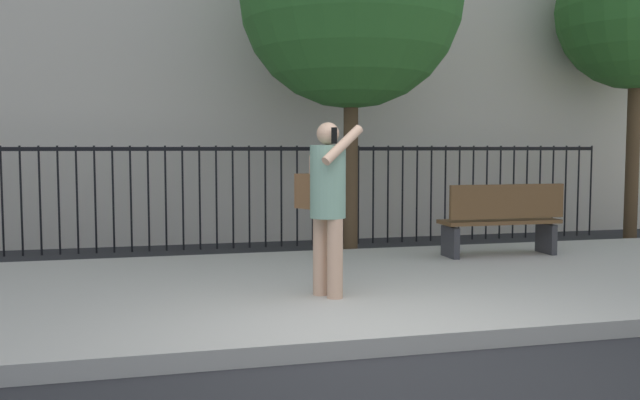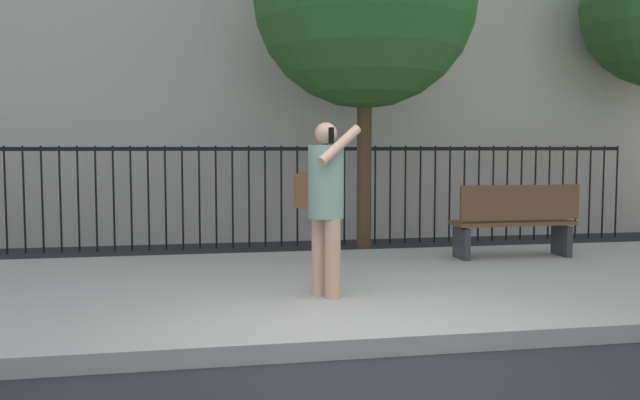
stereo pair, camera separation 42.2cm
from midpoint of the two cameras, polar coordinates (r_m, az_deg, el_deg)
name	(u,v)px [view 1 (the left image)]	position (r m, az deg, el deg)	size (l,w,h in m)	color
ground_plane	(384,357)	(5.35, 2.96, -12.83)	(60.00, 60.00, 0.00)	#28282B
sidewalk	(314,289)	(7.39, -2.16, -7.37)	(28.00, 4.40, 0.15)	#B2ADA3
iron_fence	(257,183)	(10.90, -6.29, 1.42)	(12.03, 0.04, 1.60)	black
pedestrian_on_phone	(326,196)	(6.58, -1.34, 0.33)	(0.59, 0.72, 1.66)	tan
street_bench	(502,218)	(9.30, 13.55, -1.47)	(1.60, 0.45, 0.95)	brown
street_tree_near	(638,10)	(13.09, 23.83, 14.10)	(2.67, 2.67, 5.23)	#4C3823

